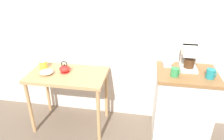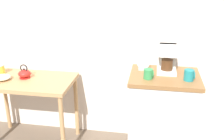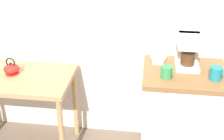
{
  "view_description": "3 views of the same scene",
  "coord_description": "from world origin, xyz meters",
  "px_view_note": "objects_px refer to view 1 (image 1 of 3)",
  "views": [
    {
      "loc": [
        0.26,
        -2.07,
        1.94
      ],
      "look_at": [
        -0.09,
        -0.03,
        0.91
      ],
      "focal_mm": 33.43,
      "sensor_mm": 36.0,
      "label": 1
    },
    {
      "loc": [
        0.61,
        -2.3,
        1.84
      ],
      "look_at": [
        0.24,
        -0.0,
        0.95
      ],
      "focal_mm": 42.77,
      "sensor_mm": 36.0,
      "label": 2
    },
    {
      "loc": [
        0.43,
        -2.1,
        2.05
      ],
      "look_at": [
        0.16,
        0.0,
        0.92
      ],
      "focal_mm": 49.89,
      "sensor_mm": 36.0,
      "label": 3
    }
  ],
  "objects_px": {
    "canister_enamel": "(43,64)",
    "bowl_stoneware": "(47,72)",
    "mug_tall_green": "(175,72)",
    "table_clock": "(168,62)",
    "mug_dark_teal": "(211,74)",
    "teakettle": "(65,69)",
    "coffee_maker": "(190,57)"
  },
  "relations": [
    {
      "from": "teakettle",
      "to": "mug_dark_teal",
      "type": "distance_m",
      "value": 1.65
    },
    {
      "from": "bowl_stoneware",
      "to": "teakettle",
      "type": "distance_m",
      "value": 0.22
    },
    {
      "from": "mug_tall_green",
      "to": "canister_enamel",
      "type": "bearing_deg",
      "value": 172.31
    },
    {
      "from": "bowl_stoneware",
      "to": "teakettle",
      "type": "xyz_separation_m",
      "value": [
        0.2,
        0.09,
        0.02
      ]
    },
    {
      "from": "bowl_stoneware",
      "to": "mug_dark_teal",
      "type": "relative_size",
      "value": 1.68
    },
    {
      "from": "bowl_stoneware",
      "to": "mug_tall_green",
      "type": "bearing_deg",
      "value": -2.6
    },
    {
      "from": "bowl_stoneware",
      "to": "mug_dark_teal",
      "type": "xyz_separation_m",
      "value": [
        1.84,
        -0.05,
        0.16
      ]
    },
    {
      "from": "canister_enamel",
      "to": "mug_tall_green",
      "type": "height_order",
      "value": "mug_tall_green"
    },
    {
      "from": "bowl_stoneware",
      "to": "table_clock",
      "type": "bearing_deg",
      "value": 6.28
    },
    {
      "from": "bowl_stoneware",
      "to": "canister_enamel",
      "type": "xyz_separation_m",
      "value": [
        -0.11,
        0.15,
        0.03
      ]
    },
    {
      "from": "bowl_stoneware",
      "to": "coffee_maker",
      "type": "xyz_separation_m",
      "value": [
        1.65,
        0.15,
        0.26
      ]
    },
    {
      "from": "teakettle",
      "to": "mug_tall_green",
      "type": "bearing_deg",
      "value": -6.95
    },
    {
      "from": "mug_dark_teal",
      "to": "bowl_stoneware",
      "type": "bearing_deg",
      "value": 178.47
    },
    {
      "from": "bowl_stoneware",
      "to": "teakettle",
      "type": "height_order",
      "value": "teakettle"
    },
    {
      "from": "bowl_stoneware",
      "to": "mug_dark_teal",
      "type": "height_order",
      "value": "mug_dark_teal"
    },
    {
      "from": "teakettle",
      "to": "coffee_maker",
      "type": "xyz_separation_m",
      "value": [
        1.45,
        0.06,
        0.24
      ]
    },
    {
      "from": "table_clock",
      "to": "mug_tall_green",
      "type": "bearing_deg",
      "value": -75.21
    },
    {
      "from": "mug_tall_green",
      "to": "table_clock",
      "type": "distance_m",
      "value": 0.23
    },
    {
      "from": "teakettle",
      "to": "table_clock",
      "type": "distance_m",
      "value": 1.23
    },
    {
      "from": "mug_dark_teal",
      "to": "mug_tall_green",
      "type": "xyz_separation_m",
      "value": [
        -0.36,
        -0.02,
        -0.0
      ]
    },
    {
      "from": "teakettle",
      "to": "mug_tall_green",
      "type": "xyz_separation_m",
      "value": [
        1.28,
        -0.16,
        0.14
      ]
    },
    {
      "from": "canister_enamel",
      "to": "mug_dark_teal",
      "type": "bearing_deg",
      "value": -5.78
    },
    {
      "from": "mug_dark_teal",
      "to": "mug_tall_green",
      "type": "bearing_deg",
      "value": -177.11
    },
    {
      "from": "mug_dark_teal",
      "to": "table_clock",
      "type": "xyz_separation_m",
      "value": [
        -0.41,
        0.21,
        0.01
      ]
    },
    {
      "from": "table_clock",
      "to": "coffee_maker",
      "type": "bearing_deg",
      "value": -2.74
    },
    {
      "from": "teakettle",
      "to": "coffee_maker",
      "type": "relative_size",
      "value": 0.61
    },
    {
      "from": "canister_enamel",
      "to": "bowl_stoneware",
      "type": "bearing_deg",
      "value": -52.8
    },
    {
      "from": "bowl_stoneware",
      "to": "mug_tall_green",
      "type": "distance_m",
      "value": 1.49
    },
    {
      "from": "teakettle",
      "to": "table_clock",
      "type": "height_order",
      "value": "table_clock"
    },
    {
      "from": "bowl_stoneware",
      "to": "mug_tall_green",
      "type": "relative_size",
      "value": 1.82
    },
    {
      "from": "mug_tall_green",
      "to": "table_clock",
      "type": "height_order",
      "value": "table_clock"
    },
    {
      "from": "teakettle",
      "to": "mug_dark_teal",
      "type": "relative_size",
      "value": 1.61
    }
  ]
}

